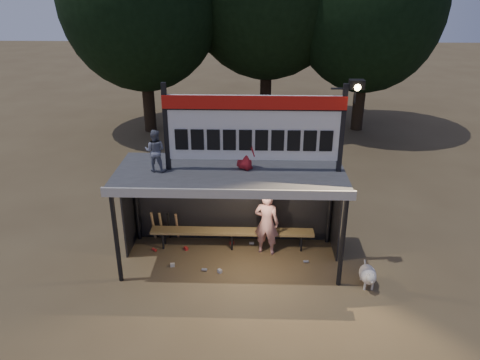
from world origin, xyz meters
The scene contains 11 objects.
ground centered at (0.00, 0.00, 0.00)m, with size 80.00×80.00×0.00m, color #503F28.
player centered at (0.84, 0.36, 0.81)m, with size 0.59×0.39×1.63m, color white.
child_a centered at (-1.60, -0.11, 2.78)m, with size 0.45×0.35×0.93m, color slate.
child_b centered at (0.32, 0.07, 2.81)m, with size 0.48×0.31×0.98m, color maroon.
dugout_shelter centered at (0.00, 0.24, 1.85)m, with size 5.10×2.08×2.32m.
scoreboard_assembly centered at (0.56, -0.01, 3.32)m, with size 4.10×0.27×1.99m.
bench centered at (0.00, 0.55, 0.43)m, with size 4.00×0.35×0.48m.
tree_right centered at (5.00, 10.50, 5.19)m, with size 6.08×6.08×8.72m.
dog centered at (3.01, -0.93, 0.28)m, with size 0.36×0.81×0.49m.
bats centered at (-1.70, 0.82, 0.43)m, with size 0.68×0.35×0.84m.
litter centered at (-0.38, 0.08, 0.04)m, with size 3.80×1.35×0.08m.
Camera 1 is at (0.52, -9.43, 6.21)m, focal length 35.00 mm.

